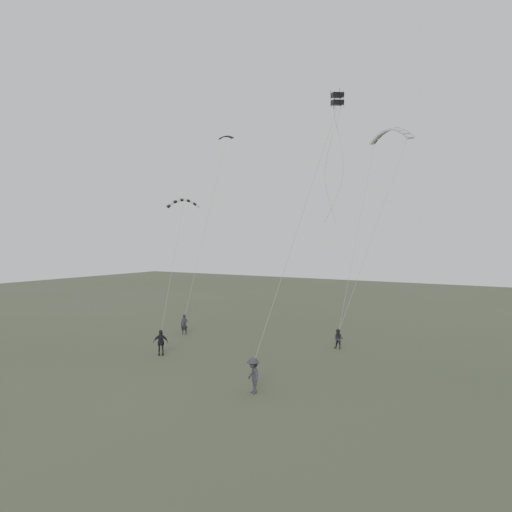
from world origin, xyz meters
The scene contains 9 objects.
ground centered at (0.00, 0.00, 0.00)m, with size 140.00×140.00×0.00m, color #35422B.
flyer_left centered at (-7.79, 7.13, 0.89)m, with size 0.65×0.42×1.77m, color black.
flyer_right centered at (6.04, 8.84, 0.76)m, with size 0.74×0.58×1.52m, color #27272D.
flyer_center centered at (-4.22, 0.17, 0.92)m, with size 1.08×0.45×1.84m, color black.
flyer_far centered at (6.25, -3.91, 0.97)m, with size 1.26×0.72×1.95m, color #2C2C31.
kite_dark_small centered at (-6.33, 11.51, 18.00)m, with size 1.40×0.42×0.48m, color black, non-canonical shape.
kite_pale_large centered at (8.57, 13.38, 17.30)m, with size 3.67×0.83×1.53m, color #B8BBBE, non-canonical shape.
kite_striped centered at (-5.12, 3.88, 11.55)m, with size 2.59×0.65×1.06m, color black, non-canonical shape.
kite_box centered at (9.03, 1.08, 16.76)m, with size 0.66×0.66×0.72m, color black, non-canonical shape.
Camera 1 is at (20.54, -26.87, 8.47)m, focal length 35.00 mm.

